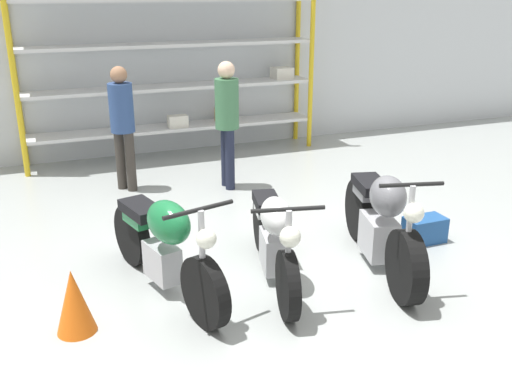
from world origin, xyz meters
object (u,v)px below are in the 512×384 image
(motorcycle_green, at_px, (164,243))
(motorcycle_white, at_px, (274,236))
(person_near_rack, at_px, (227,115))
(traffic_cone, at_px, (74,301))
(motorcycle_grey, at_px, (381,222))
(person_browsing, at_px, (122,119))
(shelving_rack, at_px, (177,68))
(toolbox, at_px, (425,230))

(motorcycle_green, height_order, motorcycle_white, motorcycle_green)
(person_near_rack, xyz_separation_m, traffic_cone, (-2.29, -2.91, -0.75))
(motorcycle_grey, bearing_deg, traffic_cone, -73.55)
(traffic_cone, bearing_deg, motorcycle_grey, 1.94)
(motorcycle_green, xyz_separation_m, motorcycle_white, (1.00, -0.15, -0.03))
(motorcycle_white, relative_size, motorcycle_grey, 0.96)
(motorcycle_white, distance_m, person_near_rack, 2.79)
(person_browsing, bearing_deg, motorcycle_green, 48.49)
(shelving_rack, bearing_deg, person_near_rack, -83.28)
(shelving_rack, distance_m, motorcycle_grey, 4.81)
(motorcycle_white, relative_size, traffic_cone, 3.51)
(motorcycle_green, xyz_separation_m, person_browsing, (0.14, 2.96, 0.51))
(motorcycle_white, bearing_deg, toolbox, 108.55)
(shelving_rack, xyz_separation_m, motorcycle_grey, (0.84, -4.64, -0.96))
(shelving_rack, height_order, motorcycle_white, shelving_rack)
(shelving_rack, height_order, motorcycle_grey, shelving_rack)
(motorcycle_green, distance_m, person_near_rack, 2.99)
(person_near_rack, xyz_separation_m, toolbox, (1.41, -2.51, -0.88))
(motorcycle_white, bearing_deg, shelving_rack, -170.32)
(motorcycle_white, distance_m, motorcycle_grey, 1.10)
(shelving_rack, xyz_separation_m, person_near_rack, (0.22, -1.83, -0.40))
(shelving_rack, relative_size, person_browsing, 2.81)
(shelving_rack, relative_size, toolbox, 10.72)
(motorcycle_white, xyz_separation_m, toolbox, (1.88, 0.19, -0.31))
(motorcycle_white, relative_size, person_near_rack, 1.12)
(person_browsing, relative_size, person_near_rack, 0.97)
(person_near_rack, bearing_deg, motorcycle_white, 80.34)
(person_near_rack, relative_size, toolbox, 3.93)
(shelving_rack, relative_size, motorcycle_grey, 2.34)
(motorcycle_white, distance_m, toolbox, 1.91)
(shelving_rack, bearing_deg, motorcycle_green, -106.01)
(person_browsing, bearing_deg, toolbox, 94.31)
(person_browsing, relative_size, traffic_cone, 3.06)
(shelving_rack, bearing_deg, traffic_cone, -113.68)
(motorcycle_grey, bearing_deg, toolbox, 125.91)
(toolbox, bearing_deg, motorcycle_white, -174.31)
(motorcycle_green, height_order, toolbox, motorcycle_green)
(motorcycle_green, xyz_separation_m, person_near_rack, (1.47, 2.54, 0.54))
(shelving_rack, xyz_separation_m, traffic_cone, (-2.08, -4.74, -1.15))
(toolbox, bearing_deg, shelving_rack, 110.56)
(motorcycle_green, relative_size, traffic_cone, 3.61)
(motorcycle_grey, relative_size, person_near_rack, 1.16)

